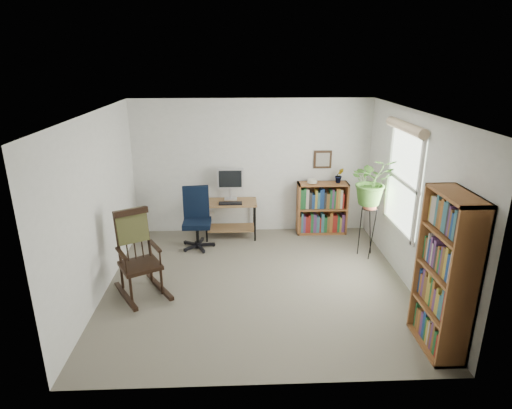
{
  "coord_description": "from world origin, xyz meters",
  "views": [
    {
      "loc": [
        -0.25,
        -5.39,
        3.06
      ],
      "look_at": [
        0.0,
        0.4,
        1.05
      ],
      "focal_mm": 30.0,
      "sensor_mm": 36.0,
      "label": 1
    }
  ],
  "objects_px": {
    "rocking_chair": "(139,254)",
    "office_chair": "(197,219)",
    "desk": "(231,219)",
    "low_bookshelf": "(322,208)",
    "tall_bookshelf": "(445,274)"
  },
  "relations": [
    {
      "from": "office_chair",
      "to": "rocking_chair",
      "type": "height_order",
      "value": "rocking_chair"
    },
    {
      "from": "tall_bookshelf",
      "to": "office_chair",
      "type": "bearing_deg",
      "value": 136.46
    },
    {
      "from": "desk",
      "to": "tall_bookshelf",
      "type": "height_order",
      "value": "tall_bookshelf"
    },
    {
      "from": "rocking_chair",
      "to": "low_bookshelf",
      "type": "bearing_deg",
      "value": 6.63
    },
    {
      "from": "low_bookshelf",
      "to": "tall_bookshelf",
      "type": "xyz_separation_m",
      "value": [
        0.67,
        -3.29,
        0.42
      ]
    },
    {
      "from": "desk",
      "to": "rocking_chair",
      "type": "xyz_separation_m",
      "value": [
        -1.18,
        -1.92,
        0.26
      ]
    },
    {
      "from": "desk",
      "to": "rocking_chair",
      "type": "relative_size",
      "value": 0.77
    },
    {
      "from": "rocking_chair",
      "to": "tall_bookshelf",
      "type": "relative_size",
      "value": 0.66
    },
    {
      "from": "desk",
      "to": "low_bookshelf",
      "type": "relative_size",
      "value": 0.97
    },
    {
      "from": "rocking_chair",
      "to": "office_chair",
      "type": "bearing_deg",
      "value": 37.88
    },
    {
      "from": "desk",
      "to": "office_chair",
      "type": "bearing_deg",
      "value": -141.35
    },
    {
      "from": "desk",
      "to": "office_chair",
      "type": "xyz_separation_m",
      "value": [
        -0.56,
        -0.44,
        0.19
      ]
    },
    {
      "from": "rocking_chair",
      "to": "low_bookshelf",
      "type": "height_order",
      "value": "rocking_chair"
    },
    {
      "from": "rocking_chair",
      "to": "low_bookshelf",
      "type": "relative_size",
      "value": 1.26
    },
    {
      "from": "desk",
      "to": "tall_bookshelf",
      "type": "relative_size",
      "value": 0.51
    }
  ]
}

